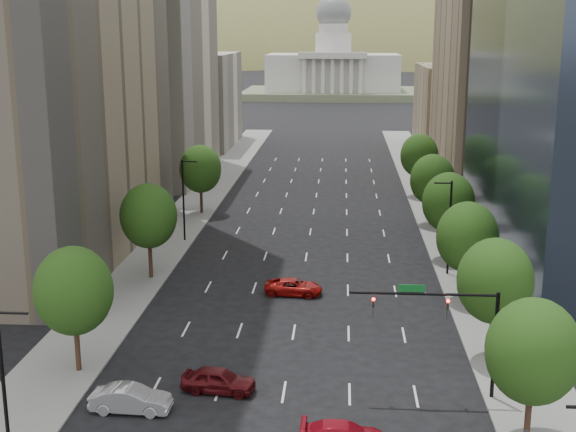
% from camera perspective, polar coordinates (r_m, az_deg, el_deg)
% --- Properties ---
extents(sidewalk_left, '(6.00, 200.00, 0.15)m').
position_cam_1_polar(sidewalk_left, '(80.19, -9.78, -2.73)').
color(sidewalk_left, slate).
rests_on(sidewalk_left, ground).
extents(sidewalk_right, '(6.00, 200.00, 0.15)m').
position_cam_1_polar(sidewalk_right, '(78.86, 12.70, -3.15)').
color(sidewalk_right, slate).
rests_on(sidewalk_right, ground).
extents(midrise_cream_left, '(14.00, 30.00, 35.00)m').
position_cam_1_polar(midrise_cream_left, '(121.14, -9.71, 11.13)').
color(midrise_cream_left, beige).
rests_on(midrise_cream_left, ground).
extents(filler_left, '(14.00, 26.00, 18.00)m').
position_cam_1_polar(filler_left, '(153.90, -6.69, 8.55)').
color(filler_left, beige).
rests_on(filler_left, ground).
extents(parking_tan_right, '(14.00, 30.00, 30.00)m').
position_cam_1_polar(parking_tan_right, '(116.91, 14.88, 9.56)').
color(parking_tan_right, '#8C7759').
rests_on(parking_tan_right, ground).
extents(filler_right, '(14.00, 26.00, 16.00)m').
position_cam_1_polar(filler_right, '(149.92, 12.42, 7.81)').
color(filler_right, '#8C7759').
rests_on(filler_right, ground).
extents(tree_right_0, '(5.20, 5.20, 8.39)m').
position_cam_1_polar(tree_right_0, '(44.43, 17.74, -9.56)').
color(tree_right_0, '#382316').
rests_on(tree_right_0, ground).
extents(tree_right_1, '(5.20, 5.20, 8.75)m').
position_cam_1_polar(tree_right_1, '(54.37, 15.11, -4.69)').
color(tree_right_1, '#382316').
rests_on(tree_right_1, ground).
extents(tree_right_2, '(5.20, 5.20, 8.61)m').
position_cam_1_polar(tree_right_2, '(65.73, 13.17, -1.53)').
color(tree_right_2, '#382316').
rests_on(tree_right_2, ground).
extents(tree_right_3, '(5.20, 5.20, 8.89)m').
position_cam_1_polar(tree_right_3, '(77.19, 11.83, 1.00)').
color(tree_right_3, '#382316').
rests_on(tree_right_3, ground).
extents(tree_right_4, '(5.20, 5.20, 8.46)m').
position_cam_1_polar(tree_right_4, '(90.88, 10.67, 2.66)').
color(tree_right_4, '#382316').
rests_on(tree_right_4, ground).
extents(tree_right_5, '(5.20, 5.20, 8.75)m').
position_cam_1_polar(tree_right_5, '(106.50, 9.72, 4.45)').
color(tree_right_5, '#382316').
rests_on(tree_right_5, ground).
extents(tree_left_0, '(5.20, 5.20, 8.75)m').
position_cam_1_polar(tree_left_0, '(52.52, -15.63, -5.37)').
color(tree_left_0, '#382316').
rests_on(tree_left_0, ground).
extents(tree_left_1, '(5.20, 5.20, 8.97)m').
position_cam_1_polar(tree_left_1, '(70.83, -10.31, -0.00)').
color(tree_left_1, '#382316').
rests_on(tree_left_1, ground).
extents(tree_left_2, '(5.20, 5.20, 8.68)m').
position_cam_1_polar(tree_left_2, '(95.76, -6.51, 3.49)').
color(tree_left_2, '#382316').
rests_on(tree_left_2, ground).
extents(streetlight_rn, '(1.70, 0.20, 9.00)m').
position_cam_1_polar(streetlight_rn, '(72.53, 11.86, -0.66)').
color(streetlight_rn, black).
rests_on(streetlight_rn, ground).
extents(streetlight_ls, '(1.70, 0.20, 9.00)m').
position_cam_1_polar(streetlight_ls, '(42.35, -20.28, -11.75)').
color(streetlight_ls, black).
rests_on(streetlight_ls, ground).
extents(streetlight_ln, '(1.70, 0.20, 9.00)m').
position_cam_1_polar(streetlight_ln, '(83.30, -7.73, 1.35)').
color(streetlight_ln, black).
rests_on(streetlight_ln, ground).
extents(traffic_signal, '(9.12, 0.40, 7.38)m').
position_cam_1_polar(traffic_signal, '(48.39, 12.32, -7.55)').
color(traffic_signal, black).
rests_on(traffic_signal, ground).
extents(capitol, '(60.00, 40.00, 35.20)m').
position_cam_1_polar(capitol, '(264.75, 3.36, 10.62)').
color(capitol, '#596647').
rests_on(capitol, ground).
extents(foothills, '(720.00, 413.00, 263.00)m').
position_cam_1_polar(foothills, '(617.79, 6.99, 7.95)').
color(foothills, olive).
rests_on(foothills, ground).
extents(car_maroon, '(4.92, 2.44, 1.61)m').
position_cam_1_polar(car_maroon, '(49.97, -5.18, -12.03)').
color(car_maroon, '#4B0C10').
rests_on(car_maroon, ground).
extents(car_silver, '(4.92, 1.86, 1.60)m').
position_cam_1_polar(car_silver, '(48.39, -11.59, -13.17)').
color(car_silver, '#A9A9AE').
rests_on(car_silver, ground).
extents(car_red_far, '(5.14, 2.62, 1.39)m').
position_cam_1_polar(car_red_far, '(66.94, 0.41, -5.28)').
color(car_red_far, '#980D0B').
rests_on(car_red_far, ground).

